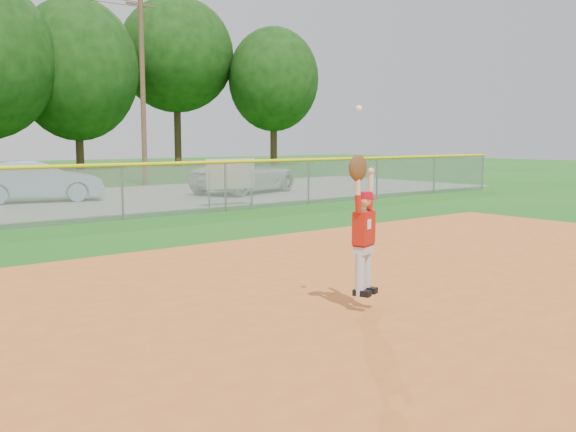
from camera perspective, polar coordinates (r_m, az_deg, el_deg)
The scene contains 6 objects.
ground at distance 7.78m, azimuth -5.76°, elevation -9.55°, with size 120.00×120.00×0.00m, color #185413.
clay_infield at distance 5.65m, azimuth 11.91°, elevation -15.91°, with size 24.00×16.00×0.04m, color #B75921.
car_blue at distance 23.76m, azimuth -21.41°, elevation 2.89°, with size 1.50×4.30×1.42m, color #7FA6BD.
car_white_b at distance 26.01m, azimuth -3.76°, elevation 3.61°, with size 2.29×4.96×1.38m, color silver.
sponsor_sign at distance 20.82m, azimuth -5.12°, elevation 3.65°, with size 1.75×0.21×1.56m.
ballplayer at distance 8.01m, azimuth 6.68°, elevation -0.88°, with size 0.58×0.32×2.35m.
Camera 1 is at (-4.08, -6.25, 2.20)m, focal length 40.00 mm.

